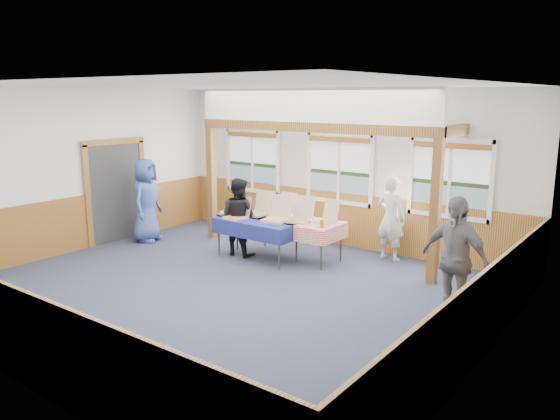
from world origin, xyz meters
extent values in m
plane|color=#2A3144|center=(0.00, 0.00, 0.00)|extent=(8.00, 8.00, 0.00)
plane|color=white|center=(0.00, 0.00, 3.20)|extent=(8.00, 8.00, 0.00)
plane|color=silver|center=(0.00, 3.50, 1.60)|extent=(8.00, 0.00, 8.00)
plane|color=silver|center=(-4.00, 0.00, 1.60)|extent=(0.00, 8.00, 8.00)
plane|color=silver|center=(4.00, 0.00, 1.60)|extent=(0.00, 8.00, 8.00)
cube|color=brown|center=(0.00, 3.48, 0.55)|extent=(7.98, 0.05, 1.10)
cube|color=brown|center=(0.00, -3.48, 0.55)|extent=(7.98, 0.05, 1.10)
cube|color=brown|center=(-3.98, 0.00, 0.55)|extent=(0.05, 6.98, 1.10)
cube|color=brown|center=(3.98, 0.00, 0.55)|extent=(0.05, 6.98, 1.10)
cube|color=#313131|center=(-3.96, 0.90, 1.05)|extent=(0.06, 1.30, 2.10)
cube|color=white|center=(-2.30, 3.44, 0.91)|extent=(1.52, 0.05, 0.08)
cube|color=white|center=(-2.30, 3.44, 2.29)|extent=(1.52, 0.05, 0.08)
cube|color=white|center=(-3.04, 3.44, 1.60)|extent=(0.08, 0.05, 1.46)
cube|color=white|center=(-1.56, 3.44, 1.60)|extent=(0.08, 0.05, 1.46)
cube|color=white|center=(-2.30, 3.44, 1.60)|extent=(0.05, 0.05, 1.30)
cube|color=slate|center=(-2.30, 3.48, 1.21)|extent=(1.40, 0.02, 0.52)
cube|color=#1E351A|center=(-2.30, 3.48, 1.51)|extent=(1.40, 0.02, 0.08)
cube|color=silver|center=(-2.30, 3.48, 1.90)|extent=(1.40, 0.02, 0.70)
cube|color=brown|center=(-2.30, 3.42, 2.19)|extent=(1.40, 0.07, 0.10)
cube|color=white|center=(0.00, 3.44, 0.91)|extent=(1.52, 0.05, 0.08)
cube|color=white|center=(0.00, 3.44, 2.29)|extent=(1.52, 0.05, 0.08)
cube|color=white|center=(-0.74, 3.44, 1.60)|extent=(0.08, 0.05, 1.46)
cube|color=white|center=(0.74, 3.44, 1.60)|extent=(0.08, 0.05, 1.46)
cube|color=white|center=(0.00, 3.44, 1.60)|extent=(0.05, 0.05, 1.30)
cube|color=slate|center=(0.00, 3.48, 1.21)|extent=(1.40, 0.02, 0.52)
cube|color=#1E351A|center=(0.00, 3.48, 1.51)|extent=(1.40, 0.02, 0.08)
cube|color=silver|center=(0.00, 3.48, 1.90)|extent=(1.40, 0.02, 0.70)
cube|color=brown|center=(0.00, 3.42, 2.19)|extent=(1.40, 0.07, 0.10)
cube|color=white|center=(2.30, 3.44, 0.91)|extent=(1.52, 0.05, 0.08)
cube|color=white|center=(2.30, 3.44, 2.29)|extent=(1.52, 0.05, 0.08)
cube|color=white|center=(1.56, 3.44, 1.60)|extent=(0.08, 0.05, 1.46)
cube|color=white|center=(3.04, 3.44, 1.60)|extent=(0.08, 0.05, 1.46)
cube|color=white|center=(2.30, 3.44, 1.60)|extent=(0.05, 0.05, 1.30)
cube|color=slate|center=(2.30, 3.48, 1.21)|extent=(1.40, 0.02, 0.52)
cube|color=#1E351A|center=(2.30, 3.48, 1.51)|extent=(1.40, 0.02, 0.08)
cube|color=silver|center=(2.30, 3.48, 1.90)|extent=(1.40, 0.02, 0.70)
cube|color=brown|center=(2.30, 3.42, 2.19)|extent=(1.40, 0.07, 0.10)
cube|color=#542912|center=(-2.50, 2.30, 1.20)|extent=(0.15, 0.15, 2.40)
cube|color=#542912|center=(2.50, 2.30, 1.20)|extent=(0.15, 0.15, 2.40)
cube|color=#542912|center=(0.00, 2.30, 2.49)|extent=(5.15, 0.18, 0.18)
cylinder|color=#313131|center=(-1.43, 1.35, 0.36)|extent=(0.04, 0.04, 0.73)
cylinder|color=#313131|center=(-1.43, 1.89, 0.36)|extent=(0.04, 0.04, 0.73)
cylinder|color=#313131|center=(0.04, 1.35, 0.36)|extent=(0.04, 0.04, 0.73)
cylinder|color=#313131|center=(0.04, 1.89, 0.36)|extent=(0.04, 0.04, 0.73)
cube|color=#313131|center=(-0.70, 1.62, 0.73)|extent=(1.65, 0.84, 0.03)
cube|color=navy|center=(-0.70, 1.62, 0.75)|extent=(1.72, 0.91, 0.01)
cube|color=navy|center=(-0.70, 1.26, 0.61)|extent=(1.63, 0.20, 0.28)
cube|color=navy|center=(-0.70, 1.98, 0.61)|extent=(1.63, 0.20, 0.28)
cylinder|color=#313131|center=(-1.14, 1.75, 0.36)|extent=(0.04, 0.04, 0.73)
cylinder|color=#313131|center=(-1.14, 2.43, 0.36)|extent=(0.04, 0.04, 0.73)
cylinder|color=#313131|center=(0.67, 1.75, 0.36)|extent=(0.04, 0.04, 0.73)
cylinder|color=#313131|center=(0.67, 2.43, 0.36)|extent=(0.04, 0.04, 0.73)
cube|color=#313131|center=(-0.23, 2.09, 0.73)|extent=(2.05, 1.18, 0.03)
cube|color=red|center=(-0.23, 2.09, 0.75)|extent=(2.12, 1.25, 0.01)
cube|color=red|center=(-0.23, 1.66, 0.61)|extent=(1.95, 0.41, 0.28)
cube|color=red|center=(-0.23, 2.52, 0.61)|extent=(1.95, 0.41, 0.28)
cube|color=tan|center=(-1.10, 1.47, 0.78)|extent=(0.41, 0.41, 0.04)
cylinder|color=#C77D2E|center=(-1.10, 1.47, 0.81)|extent=(0.36, 0.36, 0.01)
cube|color=tan|center=(-1.07, 1.69, 0.98)|extent=(0.38, 0.13, 0.36)
cube|color=tan|center=(-0.35, 1.74, 0.78)|extent=(0.48, 0.48, 0.05)
cylinder|color=#E5DE6A|center=(-0.35, 1.74, 0.81)|extent=(0.42, 0.42, 0.01)
cube|color=tan|center=(-0.39, 1.99, 1.01)|extent=(0.43, 0.17, 0.41)
cube|color=tan|center=(-0.98, 1.95, 0.78)|extent=(0.40, 0.40, 0.04)
cylinder|color=gold|center=(-0.98, 1.95, 0.81)|extent=(0.35, 0.35, 0.01)
cube|color=tan|center=(-0.98, 2.19, 1.00)|extent=(0.40, 0.10, 0.39)
cube|color=tan|center=(-0.58, 2.24, 0.78)|extent=(0.39, 0.39, 0.04)
cylinder|color=#C77D2E|center=(-0.58, 2.24, 0.81)|extent=(0.34, 0.34, 0.01)
cube|color=tan|center=(-0.58, 2.48, 0.99)|extent=(0.39, 0.10, 0.38)
cube|color=tan|center=(0.02, 1.97, 0.78)|extent=(0.48, 0.48, 0.05)
cylinder|color=gold|center=(0.02, 1.97, 0.81)|extent=(0.42, 0.42, 0.01)
cube|color=tan|center=(-0.02, 2.22, 1.01)|extent=(0.43, 0.16, 0.41)
cube|color=tan|center=(0.42, 2.19, 0.78)|extent=(0.44, 0.44, 0.04)
cylinder|color=#E5DE6A|center=(0.42, 2.19, 0.81)|extent=(0.39, 0.39, 0.01)
cube|color=tan|center=(0.47, 2.41, 0.98)|extent=(0.38, 0.17, 0.36)
cylinder|color=black|center=(-1.45, 1.62, 0.77)|extent=(0.42, 0.42, 0.03)
cylinder|color=silver|center=(-1.45, 1.62, 0.80)|extent=(0.09, 0.09, 0.04)
sphere|color=#2B712B|center=(-1.33, 1.62, 0.80)|extent=(0.09, 0.09, 0.09)
sphere|color=silver|center=(-1.37, 1.71, 0.80)|extent=(0.09, 0.09, 0.09)
sphere|color=#2B712B|center=(-1.47, 1.73, 0.80)|extent=(0.09, 0.09, 0.09)
sphere|color=silver|center=(-1.55, 1.67, 0.80)|extent=(0.09, 0.09, 0.09)
sphere|color=#2B712B|center=(-1.55, 1.57, 0.80)|extent=(0.09, 0.09, 0.09)
sphere|color=silver|center=(-1.47, 1.51, 0.80)|extent=(0.09, 0.09, 0.09)
sphere|color=#2B712B|center=(-1.37, 1.53, 0.80)|extent=(0.09, 0.09, 0.09)
cylinder|color=#966C19|center=(0.62, 1.84, 0.83)|extent=(0.07, 0.07, 0.15)
imported|color=silver|center=(1.35, 3.10, 0.81)|extent=(0.64, 0.47, 1.61)
imported|color=black|center=(-1.16, 1.63, 0.76)|extent=(0.78, 0.62, 1.52)
imported|color=#3C5098|center=(-3.41, 1.25, 0.89)|extent=(0.84, 1.01, 1.78)
imported|color=slate|center=(3.29, 1.01, 0.87)|extent=(1.10, 0.69, 1.75)
camera|label=1|loc=(5.67, -6.14, 3.06)|focal=35.00mm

